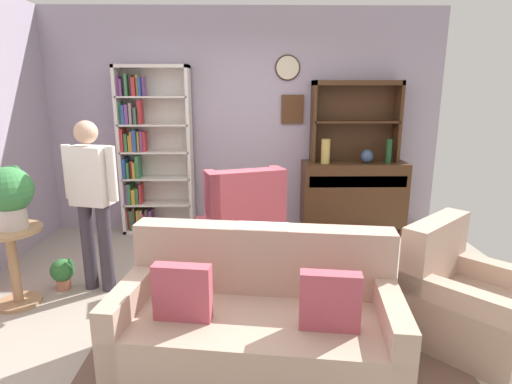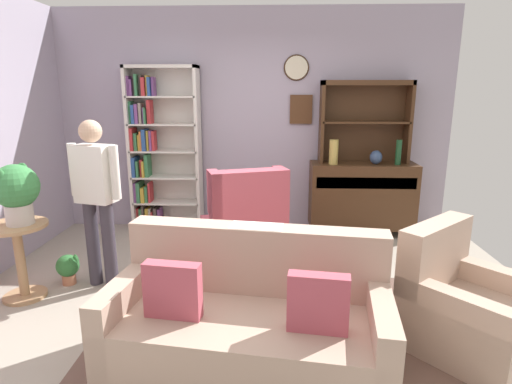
{
  "view_description": "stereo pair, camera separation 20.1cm",
  "coord_description": "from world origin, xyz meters",
  "px_view_note": "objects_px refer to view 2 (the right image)",
  "views": [
    {
      "loc": [
        0.04,
        -3.32,
        1.83
      ],
      "look_at": [
        0.1,
        0.2,
        0.95
      ],
      "focal_mm": 29.35,
      "sensor_mm": 36.0,
      "label": 1
    },
    {
      "loc": [
        0.24,
        -3.32,
        1.83
      ],
      "look_at": [
        0.1,
        0.2,
        0.95
      ],
      "focal_mm": 29.35,
      "sensor_mm": 36.0,
      "label": 2
    }
  ],
  "objects_px": {
    "vase_round": "(376,157)",
    "vase_tall": "(334,152)",
    "potted_plant_large": "(16,189)",
    "bookshelf": "(158,152)",
    "plant_stand": "(19,253)",
    "wingback_chair": "(244,229)",
    "person_reading": "(96,192)",
    "bottle_wine": "(398,152)",
    "potted_plant_small": "(69,267)",
    "sideboard": "(362,195)",
    "armchair_floral": "(464,310)",
    "couch_floral": "(249,323)",
    "sideboard_hutch": "(365,110)"
  },
  "relations": [
    {
      "from": "vase_tall",
      "to": "wingback_chair",
      "type": "distance_m",
      "value": 1.54
    },
    {
      "from": "sideboard_hutch",
      "to": "person_reading",
      "type": "xyz_separation_m",
      "value": [
        -2.73,
        -1.67,
        -0.65
      ]
    },
    {
      "from": "sideboard",
      "to": "couch_floral",
      "type": "distance_m",
      "value": 3.0
    },
    {
      "from": "vase_round",
      "to": "vase_tall",
      "type": "bearing_deg",
      "value": -178.51
    },
    {
      "from": "sideboard_hutch",
      "to": "couch_floral",
      "type": "bearing_deg",
      "value": -114.48
    },
    {
      "from": "wingback_chair",
      "to": "plant_stand",
      "type": "xyz_separation_m",
      "value": [
        -1.92,
        -0.85,
        0.04
      ]
    },
    {
      "from": "person_reading",
      "to": "couch_floral",
      "type": "bearing_deg",
      "value": -38.27
    },
    {
      "from": "vase_round",
      "to": "bottle_wine",
      "type": "xyz_separation_m",
      "value": [
        0.26,
        -0.02,
        0.07
      ]
    },
    {
      "from": "sideboard",
      "to": "wingback_chair",
      "type": "distance_m",
      "value": 1.74
    },
    {
      "from": "wingback_chair",
      "to": "plant_stand",
      "type": "distance_m",
      "value": 2.1
    },
    {
      "from": "vase_tall",
      "to": "potted_plant_large",
      "type": "relative_size",
      "value": 0.58
    },
    {
      "from": "sideboard",
      "to": "wingback_chair",
      "type": "bearing_deg",
      "value": -145.15
    },
    {
      "from": "vase_tall",
      "to": "wingback_chair",
      "type": "relative_size",
      "value": 0.29
    },
    {
      "from": "bookshelf",
      "to": "wingback_chair",
      "type": "bearing_deg",
      "value": -42.62
    },
    {
      "from": "armchair_floral",
      "to": "plant_stand",
      "type": "bearing_deg",
      "value": 170.63
    },
    {
      "from": "sideboard",
      "to": "potted_plant_large",
      "type": "xyz_separation_m",
      "value": [
        -3.3,
        -1.83,
        0.48
      ]
    },
    {
      "from": "sideboard_hutch",
      "to": "plant_stand",
      "type": "height_order",
      "value": "sideboard_hutch"
    },
    {
      "from": "bookshelf",
      "to": "armchair_floral",
      "type": "relative_size",
      "value": 1.94
    },
    {
      "from": "couch_floral",
      "to": "person_reading",
      "type": "relative_size",
      "value": 1.22
    },
    {
      "from": "vase_round",
      "to": "armchair_floral",
      "type": "distance_m",
      "value": 2.47
    },
    {
      "from": "vase_tall",
      "to": "plant_stand",
      "type": "distance_m",
      "value": 3.5
    },
    {
      "from": "bottle_wine",
      "to": "person_reading",
      "type": "distance_m",
      "value": 3.46
    },
    {
      "from": "vase_round",
      "to": "bookshelf",
      "type": "bearing_deg",
      "value": 176.88
    },
    {
      "from": "potted_plant_large",
      "to": "bookshelf",
      "type": "bearing_deg",
      "value": 69.76
    },
    {
      "from": "sideboard",
      "to": "potted_plant_small",
      "type": "distance_m",
      "value": 3.46
    },
    {
      "from": "vase_round",
      "to": "sideboard_hutch",
      "type": "bearing_deg",
      "value": 126.48
    },
    {
      "from": "bottle_wine",
      "to": "wingback_chair",
      "type": "xyz_separation_m",
      "value": [
        -1.82,
        -0.9,
        -0.69
      ]
    },
    {
      "from": "bookshelf",
      "to": "armchair_floral",
      "type": "height_order",
      "value": "bookshelf"
    },
    {
      "from": "couch_floral",
      "to": "potted_plant_small",
      "type": "bearing_deg",
      "value": 147.36
    },
    {
      "from": "potted_plant_large",
      "to": "armchair_floral",
      "type": "bearing_deg",
      "value": -9.67
    },
    {
      "from": "sideboard",
      "to": "person_reading",
      "type": "distance_m",
      "value": 3.17
    },
    {
      "from": "armchair_floral",
      "to": "person_reading",
      "type": "distance_m",
      "value": 3.16
    },
    {
      "from": "vase_round",
      "to": "potted_plant_small",
      "type": "xyz_separation_m",
      "value": [
        -3.2,
        -1.5,
        -0.83
      ]
    },
    {
      "from": "bookshelf",
      "to": "potted_plant_large",
      "type": "xyz_separation_m",
      "value": [
        -0.7,
        -1.91,
        -0.04
      ]
    },
    {
      "from": "sideboard_hutch",
      "to": "potted_plant_large",
      "type": "relative_size",
      "value": 2.11
    },
    {
      "from": "plant_stand",
      "to": "person_reading",
      "type": "relative_size",
      "value": 0.44
    },
    {
      "from": "sideboard",
      "to": "potted_plant_large",
      "type": "relative_size",
      "value": 2.49
    },
    {
      "from": "sideboard",
      "to": "potted_plant_small",
      "type": "bearing_deg",
      "value": -152.99
    },
    {
      "from": "wingback_chair",
      "to": "vase_tall",
      "type": "bearing_deg",
      "value": 41.38
    },
    {
      "from": "bottle_wine",
      "to": "potted_plant_small",
      "type": "bearing_deg",
      "value": -156.9
    },
    {
      "from": "bookshelf",
      "to": "potted_plant_large",
      "type": "height_order",
      "value": "bookshelf"
    },
    {
      "from": "vase_tall",
      "to": "person_reading",
      "type": "relative_size",
      "value": 0.19
    },
    {
      "from": "armchair_floral",
      "to": "vase_tall",
      "type": "bearing_deg",
      "value": 105.0
    },
    {
      "from": "vase_tall",
      "to": "bookshelf",
      "type": "bearing_deg",
      "value": 175.79
    },
    {
      "from": "bookshelf",
      "to": "potted_plant_small",
      "type": "height_order",
      "value": "bookshelf"
    },
    {
      "from": "bookshelf",
      "to": "plant_stand",
      "type": "bearing_deg",
      "value": -111.33
    },
    {
      "from": "bottle_wine",
      "to": "couch_floral",
      "type": "distance_m",
      "value": 3.2
    },
    {
      "from": "sideboard",
      "to": "armchair_floral",
      "type": "height_order",
      "value": "sideboard"
    },
    {
      "from": "wingback_chair",
      "to": "person_reading",
      "type": "xyz_separation_m",
      "value": [
        -1.31,
        -0.57,
        0.52
      ]
    },
    {
      "from": "sideboard",
      "to": "potted_plant_small",
      "type": "height_order",
      "value": "sideboard"
    }
  ]
}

